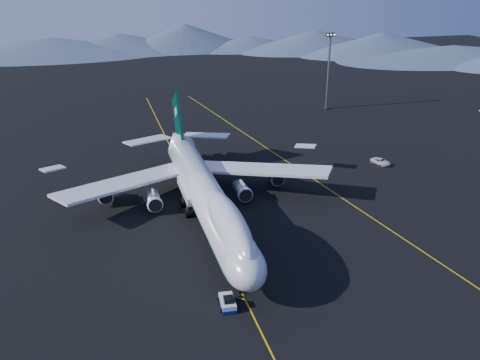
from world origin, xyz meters
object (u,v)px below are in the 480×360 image
object	(u,v)px
boeing_747	(205,193)
service_van	(381,162)
floodlight_mast	(328,71)
pushback_tug	(228,303)

from	to	relation	value
boeing_747	service_van	distance (m)	53.87
service_van	floodlight_mast	world-z (taller)	floodlight_mast
pushback_tug	boeing_747	bearing A→B (deg)	88.35
boeing_747	service_van	xyz separation A→B (m)	(49.90, 19.68, -5.06)
pushback_tug	floodlight_mast	xyz separation A→B (m)	(62.93, 105.97, 12.72)
boeing_747	pushback_tug	size ratio (longest dim) A/B	16.16
service_van	floodlight_mast	bearing A→B (deg)	59.08
boeing_747	service_van	size ratio (longest dim) A/B	13.42
service_van	floodlight_mast	distance (m)	58.99
boeing_747	pushback_tug	world-z (taller)	boeing_747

